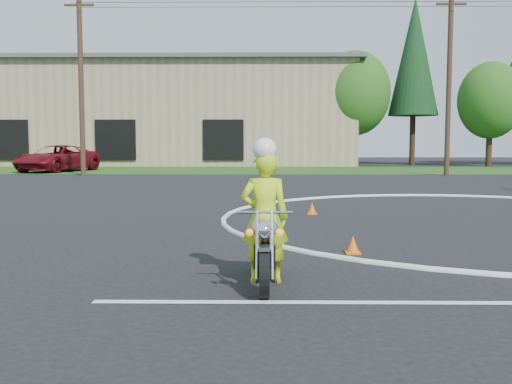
{
  "coord_description": "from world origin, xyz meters",
  "views": [
    {
      "loc": [
        -5.07,
        -10.33,
        1.81
      ],
      "look_at": [
        -5.17,
        -2.13,
        1.1
      ],
      "focal_mm": 40.0,
      "sensor_mm": 36.0,
      "label": 1
    }
  ],
  "objects": [
    {
      "name": "utility_poles",
      "position": [
        5.0,
        21.0,
        5.2
      ],
      "size": [
        41.6,
        1.12,
        10.0
      ],
      "color": "#473321",
      "rests_on": "ground"
    },
    {
      "name": "primary_motorcycle",
      "position": [
        -5.04,
        -3.17,
        0.49
      ],
      "size": [
        0.67,
        1.92,
        1.01
      ],
      "rotation": [
        0.0,
        0.0,
        -0.01
      ],
      "color": "black",
      "rests_on": "ground"
    },
    {
      "name": "warehouse",
      "position": [
        -18.0,
        39.99,
        4.16
      ],
      "size": [
        41.0,
        17.0,
        8.3
      ],
      "color": "tan",
      "rests_on": "ground"
    },
    {
      "name": "pickup_grp",
      "position": [
        -17.86,
        24.92,
        0.82
      ],
      "size": [
        4.39,
        6.47,
        1.65
      ],
      "rotation": [
        0.0,
        0.0,
        -0.31
      ],
      "color": "maroon",
      "rests_on": "ground"
    },
    {
      "name": "grass_strip",
      "position": [
        0.0,
        27.0,
        0.01
      ],
      "size": [
        120.0,
        10.0,
        0.02
      ],
      "primitive_type": "cube",
      "color": "#1E4714",
      "rests_on": "ground"
    },
    {
      "name": "rider_primary_grp",
      "position": [
        -5.04,
        -3.04,
        0.91
      ],
      "size": [
        0.62,
        0.41,
        1.88
      ],
      "rotation": [
        0.0,
        0.0,
        -0.01
      ],
      "color": "#BDE818",
      "rests_on": "ground"
    }
  ]
}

